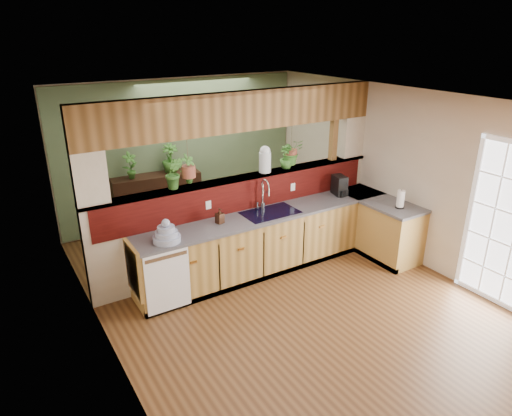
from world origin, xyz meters
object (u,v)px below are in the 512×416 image
faucet (264,193)px  soap_dispenser (220,216)px  coffee_maker (340,186)px  dish_stack (167,235)px  glass_jar (265,159)px  paper_towel (400,199)px  shelving_console (158,202)px

faucet → soap_dispenser: (-0.79, -0.11, -0.15)m
coffee_maker → dish_stack: bearing=-162.8°
faucet → glass_jar: glass_jar is taller
soap_dispenser → paper_towel: (2.54, -0.90, 0.02)m
paper_towel → shelving_console: (-2.63, 3.13, -0.53)m
faucet → shelving_console: bearing=112.5°
faucet → coffee_maker: (1.37, -0.11, -0.11)m
paper_towel → shelving_console: size_ratio=0.19×
coffee_maker → shelving_console: 3.21m
soap_dispenser → coffee_maker: coffee_maker is taller
coffee_maker → shelving_console: (-2.25, 2.23, -0.54)m
faucet → glass_jar: bearing=54.6°
faucet → soap_dispenser: size_ratio=2.22×
dish_stack → glass_jar: 1.94m
paper_towel → shelving_console: paper_towel is taller
paper_towel → glass_jar: size_ratio=0.72×
faucet → coffee_maker: size_ratio=1.51×
coffee_maker → soap_dispenser: bearing=-165.9°
dish_stack → shelving_console: 2.55m
glass_jar → shelving_console: bearing=118.6°
dish_stack → soap_dispenser: size_ratio=1.64×
faucet → shelving_console: faucet is taller
shelving_console → paper_towel: bearing=-43.8°
dish_stack → soap_dispenser: dish_stack is taller
paper_towel → glass_jar: glass_jar is taller
dish_stack → paper_towel: (3.37, -0.74, 0.04)m
faucet → shelving_console: size_ratio=0.31×
coffee_maker → glass_jar: (-1.21, 0.33, 0.55)m
coffee_maker → glass_jar: size_ratio=0.78×
dish_stack → glass_jar: glass_jar is taller
glass_jar → shelving_console: size_ratio=0.26×
dish_stack → shelving_console: size_ratio=0.23×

